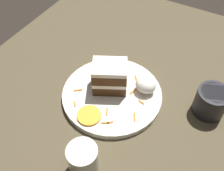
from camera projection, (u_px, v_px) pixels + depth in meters
name	position (u px, v px, depth m)	size (l,w,h in m)	color
ground_plane	(130.00, 106.00, 0.80)	(6.00, 6.00, 0.00)	black
dining_table	(130.00, 103.00, 0.79)	(1.02, 1.13, 0.03)	#4C422D
plate	(112.00, 94.00, 0.77)	(0.29, 0.29, 0.02)	silver
cake_slice	(110.00, 76.00, 0.75)	(0.12, 0.11, 0.09)	#4C2D19
cream_dollop	(146.00, 85.00, 0.75)	(0.06, 0.05, 0.05)	white
orange_garnish	(89.00, 115.00, 0.71)	(0.07, 0.07, 0.01)	orange
carrot_shreds_scatter	(115.00, 103.00, 0.74)	(0.21, 0.20, 0.00)	orange
drinking_glass	(84.00, 162.00, 0.60)	(0.07, 0.07, 0.09)	beige
coffee_mug	(211.00, 101.00, 0.71)	(0.09, 0.09, 0.08)	#232328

